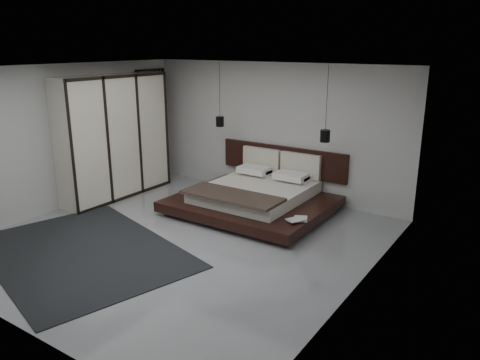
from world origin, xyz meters
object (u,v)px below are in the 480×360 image
Objects in this scene: lattice_screen at (153,125)px; wardrobe at (114,137)px; pendant_left at (220,121)px; rug at (82,252)px; pendant_right at (325,136)px; bed at (256,196)px.

lattice_screen is 1.43m from wardrobe.
rug is (-0.05, -3.64, -1.58)m from pendant_left.
pendant_right is at bearing -1.03° from lattice_screen.
wardrobe is at bearing -143.14° from pendant_left.
bed is 2.20× the size of pendant_left.
wardrobe reaches higher than rug.
rug is at bearing -62.09° from lattice_screen.
pendant_left is (2.02, -0.08, 0.29)m from lattice_screen.
lattice_screen is 1.89× the size of pendant_right.
wardrobe is at bearing -163.80° from bed.
pendant_right is at bearing 0.00° from pendant_left.
rug is at bearing -90.82° from pendant_left.
lattice_screen is 2.04m from pendant_left.
pendant_right is (1.19, 0.47, 1.24)m from bed.
lattice_screen is 0.74× the size of rug.
pendant_right is at bearing 21.45° from bed.
lattice_screen is at bearing 117.91° from rug.
bed is at bearing 16.20° from wardrobe.
bed is 0.82× the size of rug.
lattice_screen is 4.41m from pendant_right.
wardrobe is 3.15m from rug.
lattice_screen reaches higher than wardrobe.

